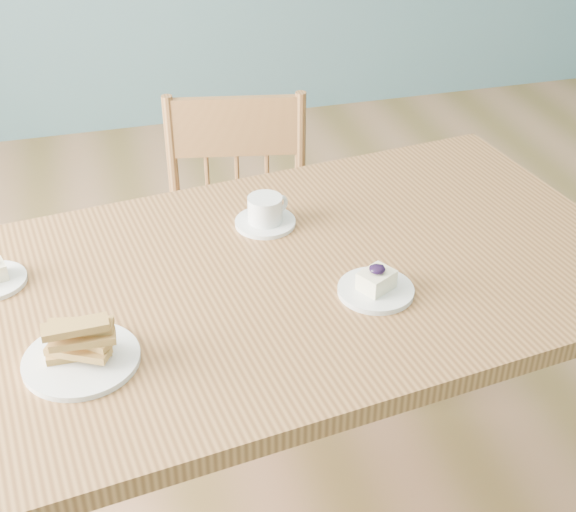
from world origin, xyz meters
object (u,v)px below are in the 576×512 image
at_px(cheesecake_plate_near, 376,286).
at_px(biscotti_plate, 79,349).
at_px(dining_chair, 240,253).
at_px(dining_table, 289,300).
at_px(coffee_cup, 266,213).

xyz_separation_m(cheesecake_plate_near, biscotti_plate, (-0.59, -0.06, 0.02)).
xyz_separation_m(dining_chair, cheesecake_plate_near, (0.13, -0.73, 0.36)).
bearing_deg(dining_table, biscotti_plate, -164.62).
relative_size(dining_table, coffee_cup, 11.38).
distance_m(dining_table, coffee_cup, 0.23).
bearing_deg(dining_table, cheesecake_plate_near, -47.51).
bearing_deg(dining_chair, dining_table, -80.30).
relative_size(dining_table, dining_chair, 1.76).
height_order(cheesecake_plate_near, coffee_cup, coffee_cup).
distance_m(dining_chair, biscotti_plate, 0.99).
distance_m(cheesecake_plate_near, biscotti_plate, 0.60).
xyz_separation_m(dining_table, coffee_cup, (-0.00, 0.20, 0.11)).
height_order(cheesecake_plate_near, biscotti_plate, biscotti_plate).
distance_m(dining_chair, coffee_cup, 0.55).
bearing_deg(coffee_cup, cheesecake_plate_near, -84.93).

